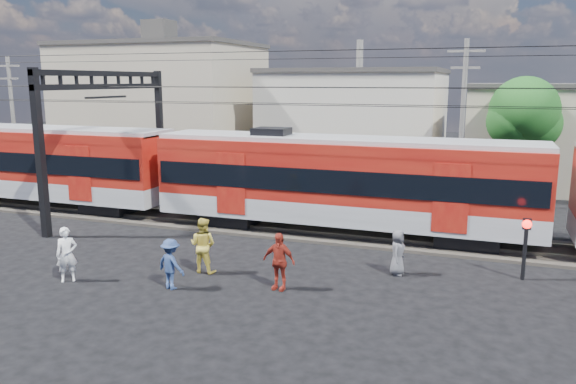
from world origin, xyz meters
name	(u,v)px	position (x,y,z in m)	size (l,w,h in m)	color
ground	(224,296)	(0.00, 0.00, 0.00)	(120.00, 120.00, 0.00)	black
track_bed	(305,230)	(0.00, 8.00, 0.06)	(70.00, 3.40, 0.12)	#2D2823
rail_near	(300,232)	(0.00, 7.25, 0.18)	(70.00, 0.12, 0.12)	#59544C
rail_far	(310,223)	(0.00, 8.75, 0.18)	(70.00, 0.12, 0.12)	#59544C
commuter_train	(348,180)	(1.86, 8.00, 2.40)	(50.30, 3.08, 4.17)	black
catenary	(131,110)	(-8.65, 8.00, 5.14)	(70.00, 9.30, 7.52)	black
building_west	(162,104)	(-17.00, 24.00, 4.66)	(14.28, 10.20, 9.30)	tan
building_midwest	(358,119)	(-2.00, 27.00, 3.66)	(12.24, 12.24, 7.30)	beige
utility_pole_mid	(462,120)	(6.00, 15.00, 4.53)	(1.80, 0.24, 8.50)	slate
utility_pole_west	(13,115)	(-22.00, 14.00, 4.28)	(1.80, 0.24, 8.00)	slate
tree_near	(528,115)	(9.19, 18.09, 4.66)	(3.82, 3.64, 6.72)	#382619
pedestrian_a	(67,254)	(-5.43, -0.51, 0.91)	(0.66, 0.43, 1.81)	white
pedestrian_b	(203,245)	(-1.66, 1.78, 0.96)	(0.93, 0.73, 1.92)	gold
pedestrian_c	(171,264)	(-1.86, 0.04, 0.81)	(1.05, 0.60, 1.62)	navy
pedestrian_d	(279,261)	(1.36, 1.14, 0.92)	(1.08, 0.45, 1.84)	maroon
pedestrian_e	(398,252)	(4.66, 3.76, 0.78)	(0.76, 0.50, 1.56)	#535359
crossing_signal	(526,237)	(8.66, 4.65, 1.45)	(0.30, 0.30, 2.09)	black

